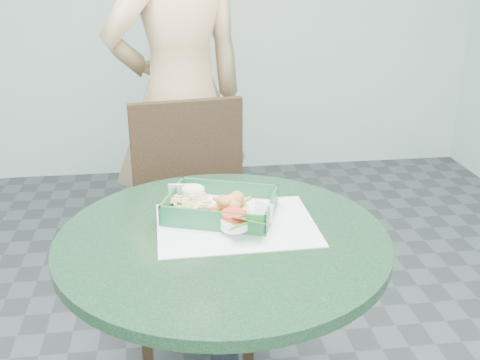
{
  "coord_description": "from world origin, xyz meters",
  "views": [
    {
      "loc": [
        -0.13,
        -1.29,
        1.45
      ],
      "look_at": [
        0.06,
        0.1,
        0.88
      ],
      "focal_mm": 42.0,
      "sensor_mm": 36.0,
      "label": 1
    }
  ],
  "objects": [
    {
      "name": "cafe_table",
      "position": [
        0.0,
        0.0,
        0.58
      ],
      "size": [
        0.86,
        0.86,
        0.75
      ],
      "color": "#27272F",
      "rests_on": "floor"
    },
    {
      "name": "dining_chair",
      "position": [
        -0.06,
        0.68,
        0.53
      ],
      "size": [
        0.44,
        0.44,
        0.93
      ],
      "rotation": [
        0.0,
        0.0,
        0.14
      ],
      "color": "#562B19",
      "rests_on": "floor"
    },
    {
      "name": "diner_person",
      "position": [
        -0.07,
        1.02,
        1.02
      ],
      "size": [
        0.88,
        0.74,
        2.04
      ],
      "primitive_type": "imported",
      "rotation": [
        0.0,
        0.0,
        3.55
      ],
      "color": "tan",
      "rests_on": "floor"
    },
    {
      "name": "placemat",
      "position": [
        0.04,
        0.05,
        0.75
      ],
      "size": [
        0.42,
        0.32,
        0.0
      ],
      "primitive_type": "cube",
      "rotation": [
        0.0,
        0.0,
        0.02
      ],
      "color": "silver",
      "rests_on": "cafe_table"
    },
    {
      "name": "food_basket",
      "position": [
        0.01,
        0.11,
        0.77
      ],
      "size": [
        0.29,
        0.21,
        0.06
      ],
      "rotation": [
        0.0,
        0.0,
        -0.34
      ],
      "color": "#1E5B36",
      "rests_on": "placemat"
    },
    {
      "name": "crab_sandwich",
      "position": [
        0.04,
        0.08,
        0.8
      ],
      "size": [
        0.11,
        0.11,
        0.07
      ],
      "rotation": [
        0.0,
        0.0,
        0.41
      ],
      "color": "gold",
      "rests_on": "food_basket"
    },
    {
      "name": "fries_pile",
      "position": [
        -0.08,
        0.1,
        0.79
      ],
      "size": [
        0.11,
        0.12,
        0.04
      ],
      "primitive_type": null,
      "rotation": [
        0.0,
        0.0,
        0.1
      ],
      "color": "#DBCE83",
      "rests_on": "food_basket"
    },
    {
      "name": "sauce_ramekin",
      "position": [
        -0.08,
        0.14,
        0.8
      ],
      "size": [
        0.06,
        0.06,
        0.04
      ],
      "rotation": [
        0.0,
        0.0,
        0.43
      ],
      "color": "white",
      "rests_on": "food_basket"
    },
    {
      "name": "garnish_cup",
      "position": [
        0.07,
        0.01,
        0.79
      ],
      "size": [
        0.11,
        0.1,
        0.04
      ],
      "rotation": [
        0.0,
        0.0,
        0.15
      ],
      "color": "white",
      "rests_on": "food_basket"
    }
  ]
}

